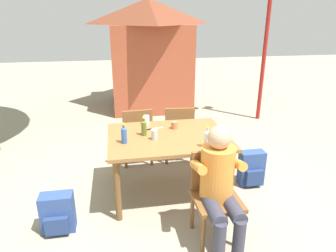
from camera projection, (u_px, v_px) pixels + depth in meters
ground_plane at (168, 191)px, 3.87m from camera, size 24.00×24.00×0.00m
dining_table at (168, 143)px, 3.63m from camera, size 1.41×1.08×0.76m
chair_near_right at (215, 191)px, 2.97m from camera, size 0.45×0.45×0.87m
chair_far_right at (179, 130)px, 4.52m from camera, size 0.48×0.48×0.87m
chair_far_left at (137, 133)px, 4.42m from camera, size 0.47×0.47×0.87m
person_in_white_shirt at (220, 182)px, 2.81m from camera, size 0.47×0.62×1.18m
bottle_olive at (144, 127)px, 3.58m from camera, size 0.06×0.06×0.23m
bottle_clear at (207, 139)px, 3.25m from camera, size 0.06×0.06×0.24m
bottle_blue at (124, 135)px, 3.36m from camera, size 0.06×0.06×0.23m
cup_glass at (146, 120)px, 3.95m from camera, size 0.08×0.08×0.12m
cup_steel at (154, 135)px, 3.47m from camera, size 0.07×0.07×0.11m
cup_terracotta at (174, 125)px, 3.80m from camera, size 0.08×0.08×0.09m
table_knife at (153, 129)px, 3.80m from camera, size 0.24×0.09×0.01m
backpack_by_near_side at (58, 214)px, 3.10m from camera, size 0.33×0.24×0.42m
backpack_by_far_side at (252, 169)px, 3.95m from camera, size 0.32×0.22×0.46m
brick_kiosk at (149, 51)px, 7.13m from camera, size 2.02×2.18×2.45m
lamp_post at (269, 14)px, 5.83m from camera, size 0.56×0.20×3.00m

